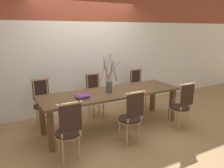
{
  "coord_description": "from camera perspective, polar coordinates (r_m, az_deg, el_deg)",
  "views": [
    {
      "loc": [
        -1.94,
        -3.54,
        1.9
      ],
      "look_at": [
        0.0,
        0.0,
        0.88
      ],
      "focal_mm": 35.0,
      "sensor_mm": 36.0,
      "label": 1
    }
  ],
  "objects": [
    {
      "name": "ground_plane",
      "position": [
        4.46,
        0.0,
        -11.08
      ],
      "size": [
        16.0,
        16.0,
        0.0
      ],
      "primitive_type": "plane",
      "color": "#A87F51"
    },
    {
      "name": "chair_far_leftend",
      "position": [
        4.56,
        -17.66,
        -4.42
      ],
      "size": [
        0.4,
        0.4,
        0.94
      ],
      "rotation": [
        0.0,
        0.0,
        3.14
      ],
      "color": "black",
      "rests_on": "ground_plane"
    },
    {
      "name": "chair_near_center",
      "position": [
        4.38,
        17.76,
        -5.21
      ],
      "size": [
        0.4,
        0.4,
        0.94
      ],
      "color": "black",
      "rests_on": "ground_plane"
    },
    {
      "name": "dining_table",
      "position": [
        4.23,
        0.0,
        -3.17
      ],
      "size": [
        2.75,
        0.85,
        0.73
      ],
      "color": "brown",
      "rests_on": "ground_plane"
    },
    {
      "name": "vase_centerpiece",
      "position": [
        4.13,
        -0.75,
        -0.3
      ],
      "size": [
        0.39,
        0.4,
        0.74
      ],
      "color": "#4C5156",
      "rests_on": "dining_table"
    },
    {
      "name": "chair_far_center",
      "position": [
        5.45,
        6.84,
        -0.85
      ],
      "size": [
        0.4,
        0.4,
        0.94
      ],
      "rotation": [
        0.0,
        0.0,
        3.14
      ],
      "color": "black",
      "rests_on": "ground_plane"
    },
    {
      "name": "book_stack",
      "position": [
        3.85,
        -7.77,
        -3.21
      ],
      "size": [
        0.27,
        0.21,
        0.05
      ],
      "color": "#1E6B4C",
      "rests_on": "dining_table"
    },
    {
      "name": "wall_rear",
      "position": [
        5.17,
        -6.77,
        10.71
      ],
      "size": [
        12.0,
        0.06,
        3.2
      ],
      "color": "white",
      "rests_on": "ground_plane"
    },
    {
      "name": "chair_far_left",
      "position": [
        4.88,
        -4.45,
        -2.55
      ],
      "size": [
        0.4,
        0.4,
        0.94
      ],
      "rotation": [
        0.0,
        0.0,
        3.14
      ],
      "color": "black",
      "rests_on": "ground_plane"
    },
    {
      "name": "chair_near_left",
      "position": [
        3.67,
        5.02,
        -8.36
      ],
      "size": [
        0.4,
        0.4,
        0.94
      ],
      "color": "black",
      "rests_on": "ground_plane"
    },
    {
      "name": "chair_near_leftend",
      "position": [
        3.24,
        -11.23,
        -11.69
      ],
      "size": [
        0.4,
        0.4,
        0.94
      ],
      "color": "black",
      "rests_on": "ground_plane"
    }
  ]
}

